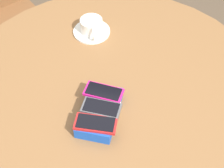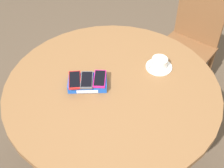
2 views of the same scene
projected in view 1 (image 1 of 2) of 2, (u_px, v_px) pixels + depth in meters
The scene contains 8 objects.
round_table at pixel (112, 106), 1.39m from camera, with size 1.14×1.14×0.77m.
phone_box at pixel (100, 112), 1.21m from camera, with size 0.20×0.12×0.04m.
phone_red at pixel (95, 123), 1.15m from camera, with size 0.07×0.14×0.01m.
phone_gray at pixel (100, 108), 1.19m from camera, with size 0.06×0.12×0.01m.
phone_magenta at pixel (104, 92), 1.24m from camera, with size 0.07×0.13×0.01m.
saucer at pixel (92, 31), 1.50m from camera, with size 0.15×0.15×0.01m, color white.
coffee_cup at pixel (91, 26), 1.47m from camera, with size 0.11×0.09×0.06m.
chair_far_side at pixel (4, 18), 2.04m from camera, with size 0.55×0.55×0.91m.
Camera 1 is at (-0.82, -0.22, 1.77)m, focal length 60.00 mm.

